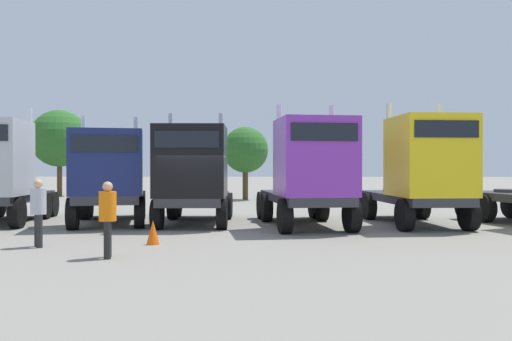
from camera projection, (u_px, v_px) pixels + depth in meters
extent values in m
plane|color=gray|center=(196.00, 231.00, 17.40)|extent=(200.00, 200.00, 0.00)
cube|color=#333338|center=(6.00, 197.00, 20.03)|extent=(3.02, 5.88, 0.30)
cylinder|color=silver|center=(30.00, 151.00, 19.93)|extent=(0.21, 0.21, 3.27)
cylinder|color=#333338|center=(17.00, 190.00, 21.25)|extent=(1.25, 1.25, 0.12)
cylinder|color=black|center=(17.00, 213.00, 18.07)|extent=(0.51, 1.10, 1.06)
cylinder|color=black|center=(45.00, 206.00, 21.35)|extent=(0.51, 1.10, 1.06)
cylinder|color=black|center=(52.00, 204.00, 22.45)|extent=(0.51, 1.10, 1.06)
cube|color=#333338|center=(111.00, 196.00, 20.08)|extent=(3.53, 6.23, 0.30)
cube|color=navy|center=(107.00, 162.00, 18.31)|extent=(2.87, 2.78, 2.26)
cube|color=black|center=(105.00, 144.00, 17.17)|extent=(2.05, 0.54, 0.55)
cylinder|color=silver|center=(136.00, 155.00, 19.76)|extent=(0.22, 0.22, 2.86)
cylinder|color=silver|center=(83.00, 155.00, 19.38)|extent=(0.22, 0.22, 2.86)
cylinder|color=#333338|center=(113.00, 189.00, 21.35)|extent=(1.33, 1.33, 0.12)
cylinder|color=black|center=(139.00, 212.00, 18.11)|extent=(0.60, 1.15, 1.10)
cylinder|color=black|center=(73.00, 213.00, 17.67)|extent=(0.60, 1.15, 1.10)
cylinder|color=black|center=(141.00, 205.00, 21.62)|extent=(0.60, 1.15, 1.10)
cylinder|color=black|center=(85.00, 206.00, 21.18)|extent=(0.60, 1.15, 1.10)
cylinder|color=black|center=(141.00, 203.00, 22.70)|extent=(0.60, 1.15, 1.10)
cylinder|color=black|center=(88.00, 204.00, 22.25)|extent=(0.60, 1.15, 1.10)
cube|color=#333338|center=(196.00, 198.00, 19.97)|extent=(2.45, 5.88, 0.30)
cube|color=black|center=(192.00, 162.00, 18.34)|extent=(2.51, 2.66, 2.47)
cube|color=black|center=(187.00, 139.00, 17.04)|extent=(2.10, 0.13, 0.55)
cylinder|color=silver|center=(221.00, 154.00, 19.78)|extent=(0.19, 0.19, 3.07)
cylinder|color=silver|center=(171.00, 154.00, 19.76)|extent=(0.19, 0.19, 3.07)
cylinder|color=#333338|center=(200.00, 191.00, 21.24)|extent=(1.15, 1.15, 0.12)
cylinder|color=black|center=(222.00, 214.00, 17.78)|extent=(0.39, 1.04, 1.02)
cylinder|color=black|center=(157.00, 214.00, 17.77)|extent=(0.39, 1.04, 1.02)
cylinder|color=black|center=(227.00, 207.00, 21.27)|extent=(0.39, 1.04, 1.02)
cylinder|color=black|center=(173.00, 207.00, 21.26)|extent=(0.39, 1.04, 1.02)
cylinder|color=black|center=(228.00, 205.00, 22.37)|extent=(0.39, 1.04, 1.02)
cylinder|color=black|center=(177.00, 205.00, 22.36)|extent=(0.39, 1.04, 1.02)
cube|color=#333338|center=(302.00, 197.00, 19.07)|extent=(3.21, 6.34, 0.30)
cube|color=purple|center=(315.00, 157.00, 17.24)|extent=(2.77, 2.76, 2.55)
cube|color=black|center=(325.00, 132.00, 16.04)|extent=(2.08, 0.40, 0.55)
cylinder|color=silver|center=(332.00, 150.00, 18.69)|extent=(0.21, 0.21, 3.15)
cylinder|color=silver|center=(279.00, 149.00, 18.44)|extent=(0.21, 0.21, 3.15)
cylinder|color=#333338|center=(295.00, 190.00, 20.38)|extent=(1.27, 1.27, 0.12)
cylinder|color=black|center=(352.00, 215.00, 16.91)|extent=(0.54, 1.16, 1.12)
cylinder|color=black|center=(285.00, 216.00, 16.62)|extent=(0.54, 1.16, 1.12)
cylinder|color=black|center=(322.00, 207.00, 20.63)|extent=(0.54, 1.16, 1.12)
cylinder|color=black|center=(267.00, 207.00, 20.33)|extent=(0.54, 1.16, 1.12)
cylinder|color=black|center=(315.00, 205.00, 21.72)|extent=(0.54, 1.16, 1.12)
cylinder|color=black|center=(262.00, 205.00, 21.42)|extent=(0.54, 1.16, 1.12)
cube|color=#333338|center=(410.00, 198.00, 19.75)|extent=(2.92, 6.48, 0.30)
cube|color=yellow|center=(430.00, 156.00, 17.91)|extent=(2.69, 2.84, 2.73)
cube|color=black|center=(447.00, 129.00, 16.59)|extent=(2.09, 0.29, 0.55)
cylinder|color=silver|center=(439.00, 149.00, 19.42)|extent=(0.20, 0.20, 3.33)
cylinder|color=silver|center=(389.00, 149.00, 19.26)|extent=(0.20, 0.20, 3.33)
cylinder|color=#333338|center=(397.00, 190.00, 21.12)|extent=(1.22, 1.22, 0.12)
cylinder|color=black|center=(469.00, 215.00, 17.42)|extent=(0.47, 1.10, 1.07)
cylinder|color=black|center=(405.00, 215.00, 17.24)|extent=(0.47, 1.10, 1.07)
cylinder|color=black|center=(422.00, 206.00, 21.37)|extent=(0.47, 1.10, 1.07)
cylinder|color=black|center=(369.00, 206.00, 21.19)|extent=(0.47, 1.10, 1.07)
cylinder|color=black|center=(412.00, 204.00, 22.46)|extent=(0.47, 1.10, 1.07)
cylinder|color=black|center=(361.00, 204.00, 22.29)|extent=(0.47, 1.10, 1.07)
cylinder|color=#333338|center=(509.00, 191.00, 20.28)|extent=(1.36, 1.36, 0.12)
cylinder|color=black|center=(484.00, 208.00, 20.04)|extent=(0.63, 1.14, 1.09)
cylinder|color=black|center=(466.00, 206.00, 21.11)|extent=(0.63, 1.14, 1.09)
cylinder|color=black|center=(108.00, 239.00, 12.29)|extent=(0.19, 0.19, 0.86)
cylinder|color=black|center=(107.00, 240.00, 12.02)|extent=(0.19, 0.19, 0.86)
cylinder|color=orange|center=(108.00, 206.00, 12.15)|extent=(0.49, 0.49, 0.68)
sphere|color=tan|center=(108.00, 187.00, 12.15)|extent=(0.23, 0.23, 0.23)
cylinder|color=#272727|center=(37.00, 230.00, 13.96)|extent=(0.22, 0.22, 0.87)
cylinder|color=#272727|center=(39.00, 231.00, 13.72)|extent=(0.22, 0.22, 0.87)
cylinder|color=#B1B5BE|center=(38.00, 201.00, 13.83)|extent=(0.56, 0.56, 0.69)
sphere|color=tan|center=(38.00, 184.00, 13.83)|extent=(0.24, 0.24, 0.24)
cone|color=#F2590C|center=(153.00, 232.00, 14.30)|extent=(0.36, 0.36, 0.67)
cylinder|color=#4C3823|center=(60.00, 179.00, 38.19)|extent=(0.36, 0.36, 2.56)
sphere|color=#286023|center=(59.00, 138.00, 38.18)|extent=(4.15, 4.15, 4.15)
cylinder|color=#4C3823|center=(245.00, 184.00, 34.14)|extent=(0.36, 0.36, 2.06)
sphere|color=#286023|center=(245.00, 150.00, 34.13)|extent=(2.99, 2.99, 2.99)
cylinder|color=#4C3823|center=(442.00, 183.00, 33.61)|extent=(0.36, 0.36, 2.27)
sphere|color=#286023|center=(442.00, 142.00, 33.59)|extent=(3.71, 3.71, 3.71)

